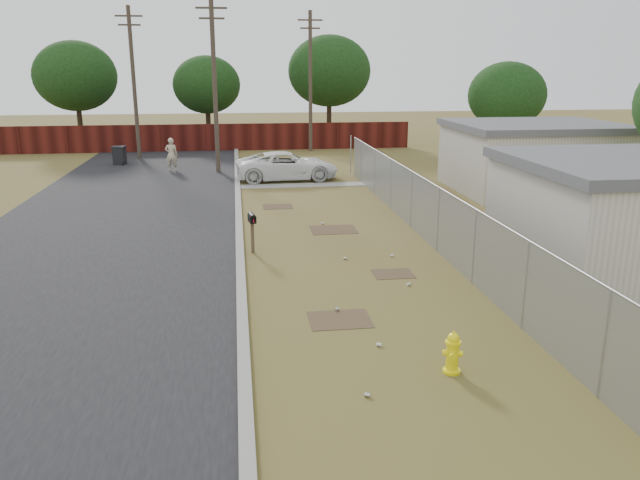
{
  "coord_description": "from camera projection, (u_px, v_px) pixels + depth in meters",
  "views": [
    {
      "loc": [
        -3.0,
        -18.0,
        5.59
      ],
      "look_at": [
        -0.87,
        -2.15,
        1.1
      ],
      "focal_mm": 35.0,
      "sensor_mm": 36.0,
      "label": 1
    }
  ],
  "objects": [
    {
      "name": "ground",
      "position": [
        339.0,
        255.0,
        19.07
      ],
      "size": [
        120.0,
        120.0,
        0.0
      ],
      "primitive_type": "plane",
      "color": "brown",
      "rests_on": "ground"
    },
    {
      "name": "street",
      "position": [
        147.0,
        205.0,
        25.88
      ],
      "size": [
        15.1,
        60.0,
        0.12
      ],
      "color": "black",
      "rests_on": "ground"
    },
    {
      "name": "chainlink_fence",
      "position": [
        429.0,
        218.0,
        20.23
      ],
      "size": [
        0.1,
        27.06,
        2.02
      ],
      "color": "gray",
      "rests_on": "ground"
    },
    {
      "name": "privacy_fence",
      "position": [
        191.0,
        138.0,
        41.91
      ],
      "size": [
        30.0,
        0.12,
        1.8
      ],
      "primitive_type": "cube",
      "color": "#4C1510",
      "rests_on": "ground"
    },
    {
      "name": "utility_poles",
      "position": [
        222.0,
        81.0,
        37.05
      ],
      "size": [
        12.6,
        8.24,
        9.0
      ],
      "color": "#483B30",
      "rests_on": "ground"
    },
    {
      "name": "houses",
      "position": [
        586.0,
        179.0,
        22.88
      ],
      "size": [
        9.3,
        17.24,
        3.1
      ],
      "color": "beige",
      "rests_on": "ground"
    },
    {
      "name": "horizon_trees",
      "position": [
        293.0,
        81.0,
        40.41
      ],
      "size": [
        33.32,
        31.94,
        7.78
      ],
      "color": "#342717",
      "rests_on": "ground"
    },
    {
      "name": "fire_hydrant",
      "position": [
        453.0,
        353.0,
        11.66
      ],
      "size": [
        0.42,
        0.42,
        0.84
      ],
      "color": "#FCEA0D",
      "rests_on": "ground"
    },
    {
      "name": "mailbox",
      "position": [
        252.0,
        222.0,
        19.02
      ],
      "size": [
        0.26,
        0.55,
        1.26
      ],
      "color": "brown",
      "rests_on": "ground"
    },
    {
      "name": "pickup_truck",
      "position": [
        287.0,
        166.0,
        31.39
      ],
      "size": [
        5.26,
        2.68,
        1.42
      ],
      "primitive_type": "imported",
      "rotation": [
        0.0,
        0.0,
        1.63
      ],
      "color": "white",
      "rests_on": "ground"
    },
    {
      "name": "pedestrian",
      "position": [
        171.0,
        155.0,
        33.92
      ],
      "size": [
        0.67,
        0.44,
        1.81
      ],
      "primitive_type": "imported",
      "rotation": [
        0.0,
        0.0,
        3.15
      ],
      "color": "#C3B48F",
      "rests_on": "ground"
    },
    {
      "name": "trash_bin",
      "position": [
        119.0,
        155.0,
        36.26
      ],
      "size": [
        0.79,
        0.86,
        1.08
      ],
      "color": "black",
      "rests_on": "ground"
    },
    {
      "name": "scattered_litter",
      "position": [
        362.0,
        284.0,
        16.43
      ],
      "size": [
        2.56,
        12.41,
        0.07
      ],
      "color": "silver",
      "rests_on": "ground"
    }
  ]
}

